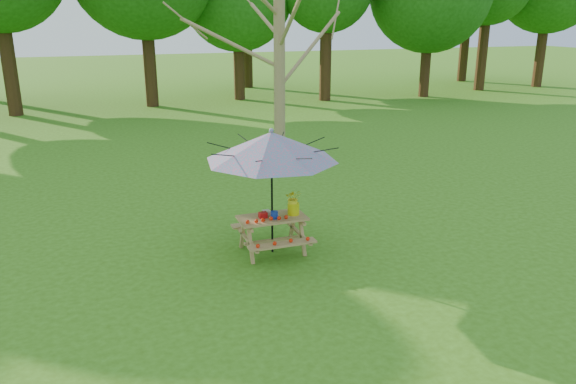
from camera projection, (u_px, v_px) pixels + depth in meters
name	position (u px, v px, depth m)	size (l,w,h in m)	color
picnic_table	(272.00, 235.00, 10.04)	(1.20, 1.32, 0.67)	#A7864B
patio_umbrella	(271.00, 146.00, 9.56)	(2.83, 2.83, 2.26)	black
produce_bins	(269.00, 214.00, 9.91)	(0.31, 0.39, 0.13)	#AC0D0F
tomatoes_row	(267.00, 219.00, 9.72)	(0.77, 0.13, 0.07)	red
flower_bucket	(293.00, 201.00, 9.99)	(0.35, 0.33, 0.47)	#D7D20B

